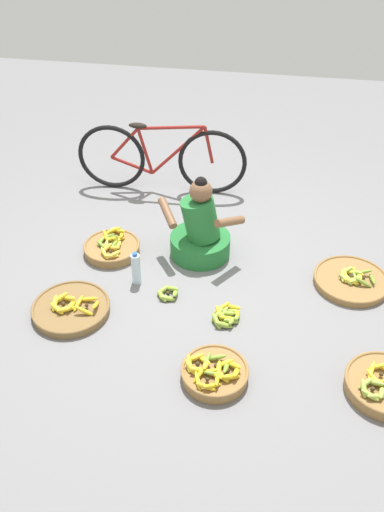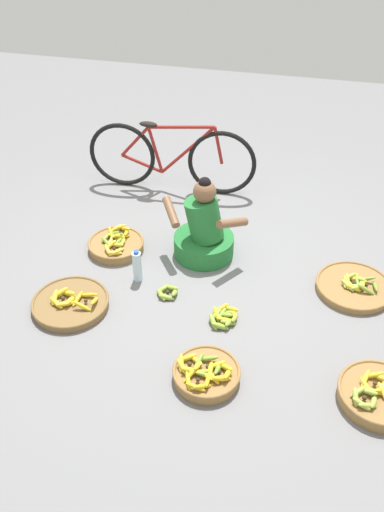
{
  "view_description": "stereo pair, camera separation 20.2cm",
  "coord_description": "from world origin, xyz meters",
  "px_view_note": "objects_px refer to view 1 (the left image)",
  "views": [
    {
      "loc": [
        0.58,
        -3.42,
        2.87
      ],
      "look_at": [
        0.0,
        -0.2,
        0.35
      ],
      "focal_mm": 37.86,
      "sensor_mm": 36.0,
      "label": 1
    },
    {
      "loc": [
        0.78,
        -3.37,
        2.87
      ],
      "look_at": [
        0.0,
        -0.2,
        0.35
      ],
      "focal_mm": 37.86,
      "sensor_mm": 36.0,
      "label": 2
    }
  ],
  "objects_px": {
    "vendor_woman_front": "(200,231)",
    "bicycle_leaning": "(161,158)",
    "banana_basket_back_right": "(351,280)",
    "banana_basket_front_center": "(214,372)",
    "banana_basket_near_bicycle": "(112,247)",
    "banana_basket_back_center": "(71,308)",
    "loose_bananas_front_left": "(227,316)",
    "loose_bananas_front_right": "(168,293)",
    "water_bottle": "(136,269)"
  },
  "relations": [
    {
      "from": "banana_basket_front_center",
      "to": "banana_basket_near_bicycle",
      "type": "bearing_deg",
      "value": 131.47
    },
    {
      "from": "bicycle_leaning",
      "to": "water_bottle",
      "type": "distance_m",
      "value": 1.5
    },
    {
      "from": "banana_basket_back_center",
      "to": "banana_basket_near_bicycle",
      "type": "relative_size",
      "value": 1.21
    },
    {
      "from": "vendor_woman_front",
      "to": "banana_basket_back_right",
      "type": "height_order",
      "value": "vendor_woman_front"
    },
    {
      "from": "banana_basket_near_bicycle",
      "to": "banana_basket_front_center",
      "type": "bearing_deg",
      "value": -48.53
    },
    {
      "from": "vendor_woman_front",
      "to": "banana_basket_back_center",
      "type": "xyz_separation_m",
      "value": [
        -0.85,
        -0.91,
        -0.2
      ]
    },
    {
      "from": "banana_basket_front_center",
      "to": "loose_bananas_front_left",
      "type": "relative_size",
      "value": 1.54
    },
    {
      "from": "banana_basket_front_center",
      "to": "loose_bananas_front_left",
      "type": "bearing_deg",
      "value": 89.22
    },
    {
      "from": "banana_basket_back_center",
      "to": "water_bottle",
      "type": "xyz_separation_m",
      "value": [
        0.4,
        0.44,
        0.1
      ]
    },
    {
      "from": "banana_basket_front_center",
      "to": "banana_basket_back_center",
      "type": "bearing_deg",
      "value": 159.32
    },
    {
      "from": "bicycle_leaning",
      "to": "banana_basket_back_center",
      "type": "distance_m",
      "value": 1.96
    },
    {
      "from": "bicycle_leaning",
      "to": "banana_basket_near_bicycle",
      "type": "bearing_deg",
      "value": -99.82
    },
    {
      "from": "banana_basket_back_right",
      "to": "water_bottle",
      "type": "distance_m",
      "value": 1.75
    },
    {
      "from": "banana_basket_back_right",
      "to": "water_bottle",
      "type": "height_order",
      "value": "water_bottle"
    },
    {
      "from": "banana_basket_back_center",
      "to": "water_bottle",
      "type": "relative_size",
      "value": 2.01
    },
    {
      "from": "loose_bananas_front_right",
      "to": "loose_bananas_front_left",
      "type": "bearing_deg",
      "value": -19.38
    },
    {
      "from": "vendor_woman_front",
      "to": "banana_basket_back_center",
      "type": "distance_m",
      "value": 1.26
    },
    {
      "from": "bicycle_leaning",
      "to": "loose_bananas_front_right",
      "type": "xyz_separation_m",
      "value": [
        0.41,
        -1.6,
        -0.33
      ]
    },
    {
      "from": "water_bottle",
      "to": "loose_bananas_front_right",
      "type": "bearing_deg",
      "value": -23.46
    },
    {
      "from": "vendor_woman_front",
      "to": "banana_basket_back_center",
      "type": "height_order",
      "value": "vendor_woman_front"
    },
    {
      "from": "banana_basket_back_right",
      "to": "loose_bananas_front_left",
      "type": "distance_m",
      "value": 1.12
    },
    {
      "from": "loose_bananas_front_right",
      "to": "banana_basket_back_right",
      "type": "bearing_deg",
      "value": 16.14
    },
    {
      "from": "vendor_woman_front",
      "to": "bicycle_leaning",
      "type": "xyz_separation_m",
      "value": [
        -0.57,
        1.01,
        0.12
      ]
    },
    {
      "from": "banana_basket_back_right",
      "to": "banana_basket_near_bicycle",
      "type": "height_order",
      "value": "banana_basket_near_bicycle"
    },
    {
      "from": "vendor_woman_front",
      "to": "bicycle_leaning",
      "type": "bearing_deg",
      "value": 119.46
    },
    {
      "from": "vendor_woman_front",
      "to": "banana_basket_front_center",
      "type": "relative_size",
      "value": 1.65
    },
    {
      "from": "vendor_woman_front",
      "to": "loose_bananas_front_right",
      "type": "xyz_separation_m",
      "value": [
        -0.16,
        -0.6,
        -0.21
      ]
    },
    {
      "from": "loose_bananas_front_right",
      "to": "banana_basket_front_center",
      "type": "bearing_deg",
      "value": -57.31
    },
    {
      "from": "vendor_woman_front",
      "to": "banana_basket_back_center",
      "type": "bearing_deg",
      "value": -133.0
    },
    {
      "from": "banana_basket_front_center",
      "to": "loose_bananas_front_right",
      "type": "bearing_deg",
      "value": 122.69
    },
    {
      "from": "banana_basket_back_right",
      "to": "banana_basket_front_center",
      "type": "bearing_deg",
      "value": -129.21
    },
    {
      "from": "water_bottle",
      "to": "banana_basket_near_bicycle",
      "type": "bearing_deg",
      "value": 132.0
    },
    {
      "from": "banana_basket_back_center",
      "to": "banana_basket_front_center",
      "type": "height_order",
      "value": "banana_basket_front_center"
    },
    {
      "from": "loose_bananas_front_left",
      "to": "banana_basket_front_center",
      "type": "bearing_deg",
      "value": -90.78
    },
    {
      "from": "vendor_woman_front",
      "to": "water_bottle",
      "type": "relative_size",
      "value": 2.55
    },
    {
      "from": "banana_basket_front_center",
      "to": "banana_basket_near_bicycle",
      "type": "xyz_separation_m",
      "value": [
        -1.09,
        1.23,
        -0.0
      ]
    },
    {
      "from": "vendor_woman_front",
      "to": "banana_basket_front_center",
      "type": "distance_m",
      "value": 1.4
    },
    {
      "from": "bicycle_leaning",
      "to": "banana_basket_near_bicycle",
      "type": "xyz_separation_m",
      "value": [
        -0.19,
        -1.13,
        -0.3
      ]
    },
    {
      "from": "banana_basket_back_center",
      "to": "loose_bananas_front_left",
      "type": "relative_size",
      "value": 2.01
    },
    {
      "from": "bicycle_leaning",
      "to": "banana_basket_back_right",
      "type": "height_order",
      "value": "bicycle_leaning"
    },
    {
      "from": "banana_basket_back_center",
      "to": "loose_bananas_front_right",
      "type": "height_order",
      "value": "banana_basket_back_center"
    },
    {
      "from": "bicycle_leaning",
      "to": "banana_basket_back_center",
      "type": "bearing_deg",
      "value": -98.31
    },
    {
      "from": "bicycle_leaning",
      "to": "water_bottle",
      "type": "xyz_separation_m",
      "value": [
        0.12,
        -1.48,
        -0.22
      ]
    },
    {
      "from": "banana_basket_front_center",
      "to": "banana_basket_near_bicycle",
      "type": "distance_m",
      "value": 1.64
    },
    {
      "from": "banana_basket_back_right",
      "to": "loose_bananas_front_right",
      "type": "relative_size",
      "value": 3.03
    },
    {
      "from": "banana_basket_back_right",
      "to": "banana_basket_near_bicycle",
      "type": "relative_size",
      "value": 1.24
    },
    {
      "from": "banana_basket_back_center",
      "to": "banana_basket_front_center",
      "type": "bearing_deg",
      "value": -20.68
    },
    {
      "from": "bicycle_leaning",
      "to": "banana_basket_back_right",
      "type": "distance_m",
      "value": 2.22
    },
    {
      "from": "loose_bananas_front_left",
      "to": "loose_bananas_front_right",
      "type": "bearing_deg",
      "value": 160.62
    },
    {
      "from": "banana_basket_near_bicycle",
      "to": "bicycle_leaning",
      "type": "bearing_deg",
      "value": 80.18
    }
  ]
}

